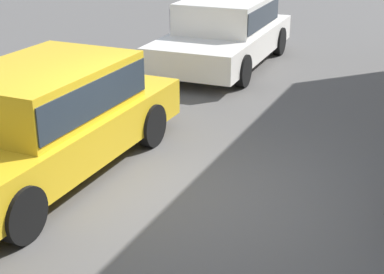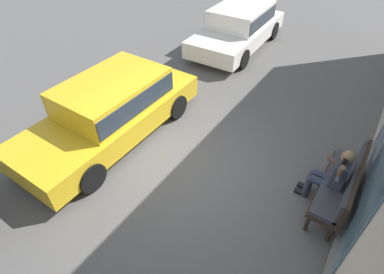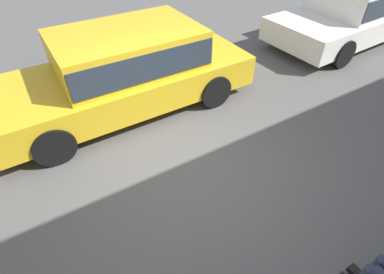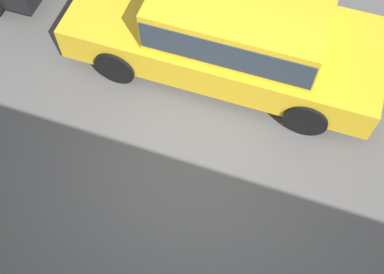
# 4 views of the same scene
# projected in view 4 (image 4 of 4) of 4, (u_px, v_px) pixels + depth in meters

# --- Properties ---
(ground_plane) EXTENTS (60.00, 60.00, 0.00)m
(ground_plane) POSITION_uv_depth(u_px,v_px,m) (192.00, 177.00, 6.61)
(ground_plane) COLOR #565451
(parked_car_mid) EXTENTS (4.65, 1.92, 1.43)m
(parked_car_mid) POSITION_uv_depth(u_px,v_px,m) (232.00, 27.00, 6.92)
(parked_car_mid) COLOR gold
(parked_car_mid) RESTS_ON ground_plane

